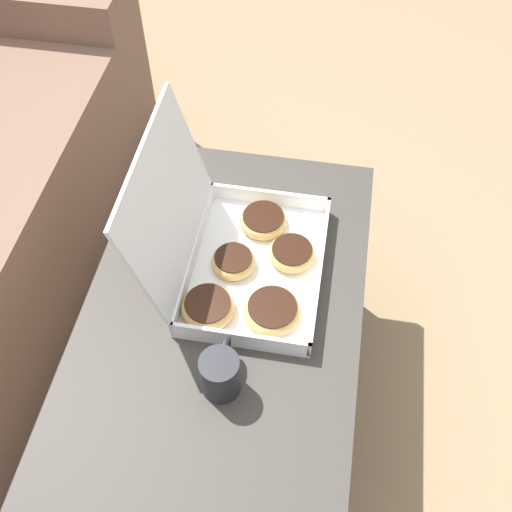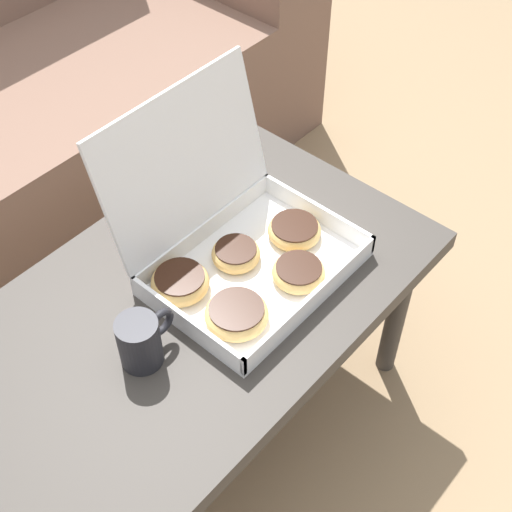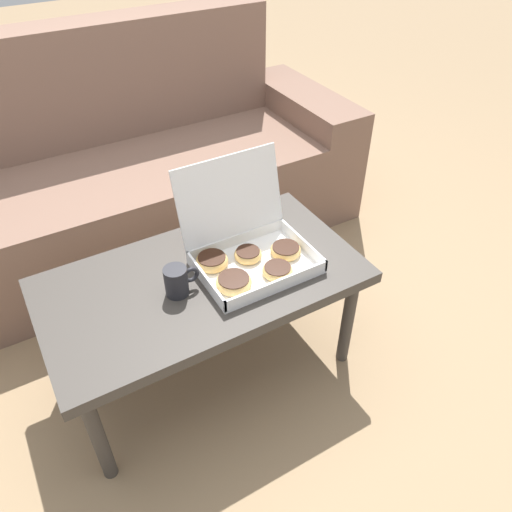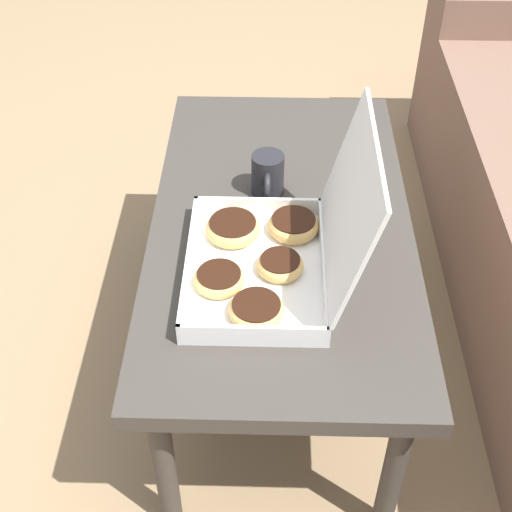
{
  "view_description": "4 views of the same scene",
  "coord_description": "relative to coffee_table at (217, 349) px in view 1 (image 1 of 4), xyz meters",
  "views": [
    {
      "loc": [
        -0.54,
        -0.3,
        1.49
      ],
      "look_at": [
        0.17,
        -0.18,
        0.5
      ],
      "focal_mm": 42.0,
      "sensor_mm": 36.0,
      "label": 1
    },
    {
      "loc": [
        -0.49,
        -0.76,
        1.47
      ],
      "look_at": [
        0.17,
        -0.18,
        0.5
      ],
      "focal_mm": 50.0,
      "sensor_mm": 36.0,
      "label": 2
    },
    {
      "loc": [
        -0.45,
        -1.25,
        1.53
      ],
      "look_at": [
        0.17,
        -0.18,
        0.5
      ],
      "focal_mm": 35.0,
      "sensor_mm": 36.0,
      "label": 3
    },
    {
      "loc": [
        1.19,
        -0.16,
        1.44
      ],
      "look_at": [
        0.17,
        -0.18,
        0.5
      ],
      "focal_mm": 50.0,
      "sensor_mm": 36.0,
      "label": 4
    }
  ],
  "objects": [
    {
      "name": "ground_plane",
      "position": [
        0.0,
        0.13,
        -0.41
      ],
      "size": [
        12.0,
        12.0,
        0.0
      ],
      "primitive_type": "plane",
      "color": "#937756"
    },
    {
      "name": "pastry_box",
      "position": [
        0.16,
        -0.02,
        0.1
      ],
      "size": [
        0.37,
        0.34,
        0.31
      ],
      "color": "white",
      "rests_on": "coffee_table"
    },
    {
      "name": "coffee_mug",
      "position": [
        -0.09,
        -0.03,
        0.1
      ],
      "size": [
        0.11,
        0.07,
        0.1
      ],
      "color": "#232328",
      "rests_on": "coffee_table"
    },
    {
      "name": "coffee_table",
      "position": [
        0.0,
        0.0,
        0.0
      ],
      "size": [
        1.03,
        0.56,
        0.45
      ],
      "color": "#3D3833",
      "rests_on": "ground_plane"
    }
  ]
}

